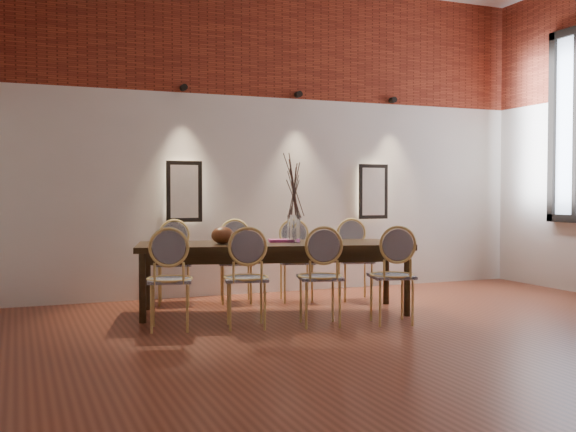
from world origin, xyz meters
name	(u,v)px	position (x,y,z in m)	size (l,w,h in m)	color
floor	(439,351)	(0.00, 0.00, -0.01)	(7.00, 7.00, 0.02)	brown
wall_back	(280,138)	(0.00, 3.55, 2.00)	(7.00, 0.10, 4.00)	silver
brick_band_back	(282,39)	(0.00, 3.48, 3.25)	(7.00, 0.02, 1.50)	maroon
niche_left	(184,191)	(-1.30, 3.45, 1.30)	(0.36, 0.06, 0.66)	#FFEAC6
niche_right	(372,192)	(1.30, 3.45, 1.30)	(0.36, 0.06, 0.66)	#FFEAC6
spot_fixture_left	(184,88)	(-1.30, 3.42, 2.55)	(0.08, 0.08, 0.10)	black
spot_fixture_mid	(298,94)	(0.20, 3.42, 2.55)	(0.08, 0.08, 0.10)	black
spot_fixture_right	(393,100)	(1.60, 3.42, 2.55)	(0.08, 0.08, 0.10)	black
window_frame	(576,125)	(3.44, 2.00, 2.15)	(0.08, 0.90, 2.50)	black
window_mullion	(576,125)	(3.44, 2.00, 2.15)	(0.06, 0.06, 2.40)	black
dining_table	(274,278)	(-0.64, 2.10, 0.38)	(2.86, 0.92, 0.75)	#312110
chair_near_a	(170,280)	(-1.86, 1.64, 0.47)	(0.44, 0.44, 0.94)	#E1C56E
chair_near_b	(246,278)	(-1.17, 1.47, 0.47)	(0.44, 0.44, 0.94)	#E1C56E
chair_near_c	(320,277)	(-0.47, 1.30, 0.47)	(0.44, 0.44, 0.94)	#E1C56E
chair_near_d	(392,276)	(0.22, 1.13, 0.47)	(0.44, 0.44, 0.94)	#E1C56E
chair_far_a	(174,263)	(-1.51, 3.08, 0.47)	(0.44, 0.44, 0.94)	#E1C56E
chair_far_b	(236,262)	(-0.81, 2.91, 0.47)	(0.44, 0.44, 0.94)	#E1C56E
chair_far_c	(296,261)	(-0.12, 2.73, 0.47)	(0.44, 0.44, 0.94)	#E1C56E
chair_far_d	(355,261)	(0.58, 2.56, 0.47)	(0.44, 0.44, 0.94)	#E1C56E
vase	(294,229)	(-0.43, 2.05, 0.90)	(0.14, 0.14, 0.30)	silver
dried_branches	(294,187)	(-0.43, 2.05, 1.35)	(0.50, 0.50, 0.70)	#48362E
bowl	(223,235)	(-1.18, 2.19, 0.84)	(0.24, 0.24, 0.18)	brown
book	(281,241)	(-0.52, 2.19, 0.77)	(0.26, 0.18, 0.03)	#9A2D6B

